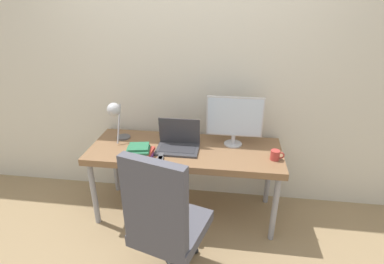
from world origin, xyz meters
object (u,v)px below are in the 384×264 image
(desk_lamp, at_px, (115,114))
(office_chair, at_px, (165,220))
(mug, at_px, (275,155))
(book_stack, at_px, (140,152))
(monitor, at_px, (235,119))
(laptop, at_px, (178,143))

(desk_lamp, relative_size, office_chair, 0.37)
(office_chair, xyz_separation_m, mug, (0.79, 0.73, 0.16))
(book_stack, xyz_separation_m, mug, (1.13, 0.11, -0.01))
(office_chair, distance_m, book_stack, 0.72)
(monitor, height_order, office_chair, monitor)
(book_stack, relative_size, mug, 1.94)
(monitor, height_order, desk_lamp, monitor)
(office_chair, height_order, book_stack, office_chair)
(desk_lamp, bearing_deg, laptop, -1.82)
(desk_lamp, height_order, office_chair, desk_lamp)
(office_chair, relative_size, book_stack, 4.93)
(office_chair, bearing_deg, desk_lamp, 126.46)
(desk_lamp, distance_m, book_stack, 0.42)
(desk_lamp, distance_m, mug, 1.43)
(laptop, relative_size, mug, 3.21)
(monitor, relative_size, office_chair, 0.45)
(desk_lamp, xyz_separation_m, book_stack, (0.27, -0.21, -0.25))
(laptop, xyz_separation_m, desk_lamp, (-0.56, 0.02, 0.24))
(monitor, xyz_separation_m, desk_lamp, (-1.05, -0.14, 0.04))
(monitor, height_order, book_stack, monitor)
(office_chair, bearing_deg, mug, 42.65)
(laptop, height_order, desk_lamp, desk_lamp)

